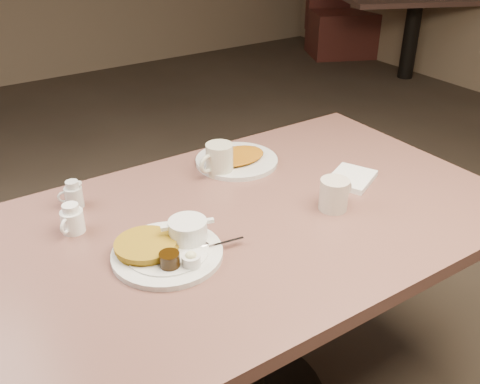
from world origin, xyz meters
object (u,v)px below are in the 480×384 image
creamer_left (72,219)px  hash_plate (237,159)px  booth_back_right (378,14)px  diner_table (244,267)px  coffee_mug_far (219,160)px  coffee_mug_near (335,194)px  main_plate (168,246)px  creamer_right (73,195)px

creamer_left → hash_plate: size_ratio=0.29×
booth_back_right → diner_table: bearing=-141.0°
diner_table → hash_plate: hash_plate is taller
hash_plate → booth_back_right: bearing=37.4°
booth_back_right → coffee_mug_far: bearing=-142.9°
coffee_mug_far → coffee_mug_near: bearing=-66.0°
diner_table → booth_back_right: booth_back_right is taller
diner_table → main_plate: size_ratio=4.23×
creamer_right → booth_back_right: (4.00, 2.63, -0.38)m
coffee_mug_near → creamer_right: 0.73m
creamer_right → coffee_mug_far: bearing=-7.0°
coffee_mug_far → creamer_right: size_ratio=1.60×
main_plate → hash_plate: size_ratio=1.25×
coffee_mug_near → coffee_mug_far: (-0.16, 0.36, 0.00)m
creamer_right → main_plate: bearing=-71.4°
diner_table → coffee_mug_far: (0.08, 0.26, 0.22)m
coffee_mug_near → booth_back_right: (3.40, 3.04, -0.39)m
creamer_left → hash_plate: (0.58, 0.10, -0.02)m
creamer_left → hash_plate: bearing=10.1°
coffee_mug_near → creamer_right: coffee_mug_near is taller
coffee_mug_near → creamer_left: (-0.65, 0.29, -0.01)m
creamer_right → booth_back_right: 4.80m
diner_table → creamer_right: creamer_right is taller
creamer_left → creamer_right: (0.04, 0.12, 0.00)m
hash_plate → coffee_mug_far: bearing=-158.8°
coffee_mug_near → coffee_mug_far: size_ratio=0.93×
creamer_left → booth_back_right: (4.04, 2.76, -0.38)m
hash_plate → creamer_left: bearing=-169.9°
coffee_mug_near → booth_back_right: booth_back_right is taller
diner_table → coffee_mug_far: 0.35m
diner_table → creamer_left: (-0.41, 0.19, 0.21)m
coffee_mug_near → creamer_left: size_ratio=1.46×
creamer_right → booth_back_right: bearing=33.4°
diner_table → main_plate: 0.32m
coffee_mug_far → creamer_right: 0.45m
coffee_mug_far → booth_back_right: 4.47m
creamer_left → coffee_mug_near: bearing=-24.0°
creamer_right → hash_plate: (0.53, -0.02, -0.02)m
creamer_right → hash_plate: size_ratio=0.28×
diner_table → creamer_right: size_ratio=18.75×
creamer_left → creamer_right: bearing=70.2°
coffee_mug_near → hash_plate: coffee_mug_near is taller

